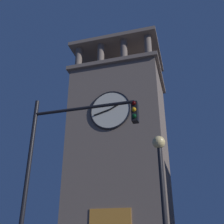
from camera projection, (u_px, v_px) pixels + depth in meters
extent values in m
cube|color=#75665B|center=(121.00, 161.00, 25.42)|extent=(8.39, 6.89, 17.08)
cube|color=#75665B|center=(119.00, 81.00, 29.19)|extent=(8.99, 7.49, 0.40)
cylinder|color=#75665B|center=(148.00, 47.00, 26.49)|extent=(0.70, 0.70, 2.57)
cylinder|color=#75665B|center=(124.00, 51.00, 27.07)|extent=(0.70, 0.70, 2.57)
cylinder|color=#75665B|center=(101.00, 55.00, 27.66)|extent=(0.70, 0.70, 2.57)
cylinder|color=#75665B|center=(79.00, 59.00, 28.25)|extent=(0.70, 0.70, 2.57)
cylinder|color=#75665B|center=(156.00, 78.00, 31.42)|extent=(0.70, 0.70, 2.57)
cylinder|color=#75665B|center=(135.00, 81.00, 32.01)|extent=(0.70, 0.70, 2.57)
cylinder|color=#75665B|center=(116.00, 84.00, 32.60)|extent=(0.70, 0.70, 2.57)
cylinder|color=#75665B|center=(96.00, 87.00, 33.19)|extent=(0.70, 0.70, 2.57)
cube|color=#75665B|center=(119.00, 58.00, 30.48)|extent=(8.99, 7.49, 0.40)
cylinder|color=black|center=(119.00, 48.00, 31.04)|extent=(0.12, 0.12, 2.21)
cylinder|color=silver|center=(110.00, 110.00, 23.94)|extent=(3.53, 0.12, 3.53)
torus|color=black|center=(110.00, 110.00, 23.92)|extent=(3.69, 0.16, 3.69)
cube|color=black|center=(115.00, 107.00, 23.84)|extent=(0.92, 0.06, 0.54)
cube|color=black|center=(102.00, 112.00, 23.95)|extent=(1.48, 0.06, 0.50)
cylinder|color=black|center=(26.00, 188.00, 9.56)|extent=(0.16, 0.16, 6.80)
cylinder|color=black|center=(83.00, 108.00, 10.29)|extent=(3.96, 0.12, 0.12)
cube|color=black|center=(135.00, 112.00, 9.63)|extent=(0.22, 0.30, 0.75)
sphere|color=#360505|center=(134.00, 103.00, 9.59)|extent=(0.16, 0.16, 0.16)
sphere|color=orange|center=(134.00, 109.00, 9.48)|extent=(0.16, 0.16, 0.16)
sphere|color=#063316|center=(134.00, 116.00, 9.37)|extent=(0.16, 0.16, 0.16)
cylinder|color=black|center=(165.00, 220.00, 8.35)|extent=(0.14, 0.14, 4.56)
sphere|color=#F9DB8C|center=(159.00, 142.00, 9.43)|extent=(0.44, 0.44, 0.44)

